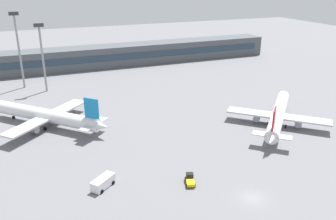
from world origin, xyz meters
TOP-DOWN VIEW (x-y plane):
  - ground_plane at (0.00, 40.00)m, footprint 400.00×400.00m
  - terminal_building at (0.00, 108.29)m, footprint 152.23×12.13m
  - airplane_near at (26.39, 26.27)m, footprint 29.26×29.98m
  - airplane_mid at (-32.24, 48.90)m, footprint 30.25×31.32m
  - baggage_tug_yellow at (-8.36, 8.83)m, footprint 2.74×3.89m
  - service_van_white at (-24.28, 13.72)m, footprint 5.31×4.82m
  - floodlight_tower_west at (-29.36, 80.70)m, footprint 3.20×0.80m
  - floodlight_tower_east at (-36.47, 88.21)m, footprint 3.20×0.80m

SIDE VIEW (x-z plane):
  - ground_plane at x=0.00m, z-range 0.00..0.00m
  - baggage_tug_yellow at x=-8.36m, z-range -0.08..1.67m
  - service_van_white at x=-24.28m, z-range 0.07..2.15m
  - airplane_near at x=26.39m, z-range -1.87..7.71m
  - airplane_mid at x=-32.24m, z-range -1.94..8.01m
  - terminal_building at x=0.00m, z-range 0.00..9.00m
  - floodlight_tower_west at x=-29.36m, z-range 1.97..25.19m
  - floodlight_tower_east at x=-36.47m, z-range 2.03..28.51m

